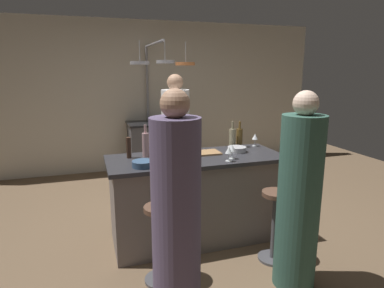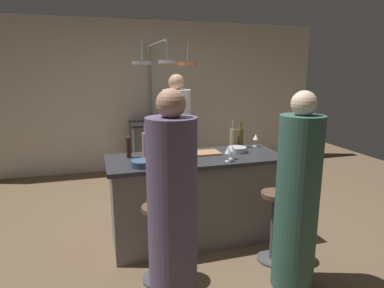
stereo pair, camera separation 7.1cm
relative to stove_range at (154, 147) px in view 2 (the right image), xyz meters
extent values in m
plane|color=brown|center=(0.00, -2.45, -0.45)|extent=(9.00, 9.00, 0.00)
cube|color=beige|center=(0.00, 0.40, 0.85)|extent=(6.40, 0.16, 2.60)
cube|color=slate|center=(0.00, -2.45, -0.02)|extent=(1.72, 0.66, 0.86)
cube|color=#2D2D33|center=(0.00, -2.45, 0.43)|extent=(1.80, 0.72, 0.04)
cube|color=#47474C|center=(0.00, 0.00, -0.02)|extent=(0.76, 0.60, 0.86)
cube|color=black|center=(0.00, 0.00, 0.43)|extent=(0.80, 0.64, 0.03)
cylinder|color=white|center=(0.06, -1.42, 0.31)|extent=(0.36, 0.36, 1.52)
sphere|color=tan|center=(0.06, -1.42, 1.16)|extent=(0.21, 0.21, 0.21)
cylinder|color=#4C4C51|center=(-0.52, -3.07, -0.43)|extent=(0.28, 0.28, 0.02)
cylinder|color=#4C4C51|center=(-0.52, -3.07, -0.11)|extent=(0.06, 0.06, 0.62)
cylinder|color=brown|center=(-0.52, -3.07, 0.21)|extent=(0.26, 0.26, 0.04)
cylinder|color=#594C6B|center=(-0.49, -3.47, 0.28)|extent=(0.35, 0.35, 1.46)
sphere|color=tan|center=(-0.49, -3.47, 1.10)|extent=(0.20, 0.20, 0.20)
cylinder|color=#4C4C51|center=(0.56, -3.07, -0.43)|extent=(0.28, 0.28, 0.02)
cylinder|color=#4C4C51|center=(0.56, -3.07, -0.11)|extent=(0.06, 0.06, 0.62)
cylinder|color=brown|center=(0.56, -3.07, 0.21)|extent=(0.26, 0.26, 0.04)
cylinder|color=#33594C|center=(0.53, -3.44, 0.27)|extent=(0.34, 0.34, 1.43)
sphere|color=beige|center=(0.53, -3.44, 1.07)|extent=(0.20, 0.20, 0.20)
cylinder|color=gray|center=(0.00, 0.25, 0.63)|extent=(0.04, 0.04, 2.15)
cylinder|color=gray|center=(0.00, -0.40, 1.70)|extent=(0.04, 1.31, 0.04)
cylinder|color=gray|center=(-0.30, -0.89, 1.41)|extent=(0.26, 0.26, 0.04)
cylinder|color=gray|center=(-0.30, -0.91, 1.56)|extent=(0.01, 0.01, 0.29)
cylinder|color=gray|center=(0.05, -0.95, 1.43)|extent=(0.26, 0.26, 0.04)
cylinder|color=gray|center=(0.05, -0.91, 1.56)|extent=(0.01, 0.01, 0.28)
cylinder|color=#B26638|center=(0.35, -0.88, 1.40)|extent=(0.28, 0.28, 0.04)
cylinder|color=gray|center=(0.35, -0.91, 1.55)|extent=(0.01, 0.01, 0.30)
cylinder|color=brown|center=(1.86, -1.44, -0.37)|extent=(0.24, 0.24, 0.16)
sphere|color=#2D6633|center=(1.86, -1.44, -0.11)|extent=(0.36, 0.36, 0.36)
cube|color=#997047|center=(0.12, -2.36, 0.46)|extent=(0.32, 0.22, 0.02)
cylinder|color=#382319|center=(-0.66, -2.29, 0.56)|extent=(0.05, 0.05, 0.21)
cylinder|color=#B78C8E|center=(-0.49, -2.29, 0.57)|extent=(0.07, 0.07, 0.24)
cylinder|color=#B78C8E|center=(-0.49, -2.29, 0.74)|extent=(0.03, 0.03, 0.08)
cylinder|color=brown|center=(0.60, -2.18, 0.56)|extent=(0.07, 0.07, 0.21)
cylinder|color=brown|center=(0.60, -2.18, 0.71)|extent=(0.03, 0.03, 0.08)
cylinder|color=#143319|center=(-0.40, -2.57, 0.56)|extent=(0.07, 0.07, 0.21)
cylinder|color=#143319|center=(-0.40, -2.57, 0.70)|extent=(0.03, 0.03, 0.08)
cylinder|color=gray|center=(0.51, -2.21, 0.56)|extent=(0.07, 0.07, 0.22)
cylinder|color=gray|center=(0.51, -2.21, 0.71)|extent=(0.03, 0.03, 0.08)
cylinder|color=silver|center=(0.79, -2.20, 0.46)|extent=(0.06, 0.06, 0.01)
cylinder|color=silver|center=(0.79, -2.20, 0.50)|extent=(0.01, 0.01, 0.07)
cone|color=silver|center=(0.79, -2.20, 0.57)|extent=(0.07, 0.07, 0.06)
cylinder|color=silver|center=(0.31, -2.64, 0.46)|extent=(0.06, 0.06, 0.01)
cylinder|color=silver|center=(0.31, -2.64, 0.50)|extent=(0.01, 0.01, 0.07)
cone|color=silver|center=(0.31, -2.64, 0.57)|extent=(0.07, 0.07, 0.06)
cylinder|color=silver|center=(0.24, -2.72, 0.46)|extent=(0.06, 0.06, 0.01)
cylinder|color=silver|center=(0.24, -2.72, 0.50)|extent=(0.01, 0.01, 0.07)
cone|color=silver|center=(0.24, -2.72, 0.57)|extent=(0.07, 0.07, 0.06)
cylinder|color=#B7B7BC|center=(0.48, -2.39, 0.48)|extent=(0.20, 0.20, 0.06)
cylinder|color=#334C6B|center=(-0.58, -2.65, 0.48)|extent=(0.20, 0.20, 0.06)
cylinder|color=brown|center=(-0.17, -2.58, 0.49)|extent=(0.22, 0.22, 0.08)
camera|label=1|loc=(-1.04, -5.55, 1.31)|focal=31.05mm
camera|label=2|loc=(-0.97, -5.57, 1.31)|focal=31.05mm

